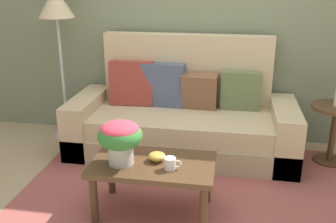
{
  "coord_description": "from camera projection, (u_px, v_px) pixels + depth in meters",
  "views": [
    {
      "loc": [
        0.34,
        -2.88,
        1.75
      ],
      "look_at": [
        -0.19,
        0.17,
        0.64
      ],
      "focal_mm": 41.16,
      "sensor_mm": 36.0,
      "label": 1
    }
  ],
  "objects": [
    {
      "name": "snack_bowl",
      "position": [
        157.0,
        156.0,
        2.87
      ],
      "size": [
        0.13,
        0.13,
        0.07
      ],
      "color": "gold",
      "rests_on": "coffee_table"
    },
    {
      "name": "area_rug",
      "position": [
        188.0,
        182.0,
        3.42
      ],
      "size": [
        2.76,
        1.71,
        0.01
      ],
      "primitive_type": "cube",
      "color": "#994C47",
      "rests_on": "ground"
    },
    {
      "name": "side_table",
      "position": [
        334.0,
        124.0,
        3.67
      ],
      "size": [
        0.47,
        0.47,
        0.58
      ],
      "color": "#4C331E",
      "rests_on": "ground"
    },
    {
      "name": "couch",
      "position": [
        182.0,
        119.0,
        3.96
      ],
      "size": [
        2.25,
        0.9,
        1.17
      ],
      "color": "tan",
      "rests_on": "ground"
    },
    {
      "name": "ground_plane",
      "position": [
        186.0,
        189.0,
        3.31
      ],
      "size": [
        14.0,
        14.0,
        0.0
      ],
      "primitive_type": "plane",
      "color": "tan"
    },
    {
      "name": "potted_plant",
      "position": [
        120.0,
        137.0,
        2.77
      ],
      "size": [
        0.33,
        0.33,
        0.33
      ],
      "color": "#B7B2A8",
      "rests_on": "coffee_table"
    },
    {
      "name": "coffee_table",
      "position": [
        153.0,
        170.0,
        2.88
      ],
      "size": [
        0.92,
        0.53,
        0.43
      ],
      "color": "#442D1B",
      "rests_on": "ground"
    },
    {
      "name": "floor_lamp",
      "position": [
        57.0,
        13.0,
        3.95
      ],
      "size": [
        0.37,
        0.37,
        1.63
      ],
      "color": "#B2B2B7",
      "rests_on": "ground"
    },
    {
      "name": "coffee_mug",
      "position": [
        170.0,
        164.0,
        2.74
      ],
      "size": [
        0.13,
        0.08,
        0.09
      ],
      "color": "white",
      "rests_on": "coffee_table"
    },
    {
      "name": "wall_back",
      "position": [
        203.0,
        9.0,
        4.02
      ],
      "size": [
        6.4,
        0.12,
        2.8
      ],
      "primitive_type": "cube",
      "color": "slate",
      "rests_on": "ground"
    }
  ]
}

